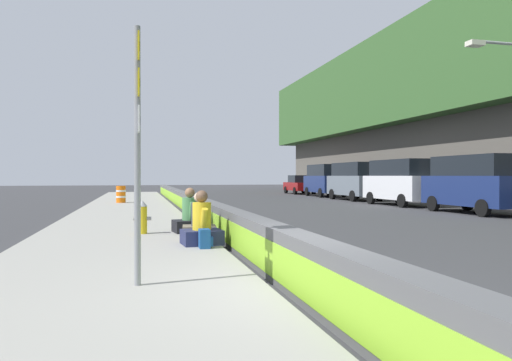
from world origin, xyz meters
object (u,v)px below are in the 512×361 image
object	(u,v)px
fire_hydrant	(142,217)
seated_person_foreground	(202,227)
route_sign_post	(138,135)
parked_car_farther	(300,184)
parked_car_far	(325,180)
parked_car_midline	(355,180)
parked_car_fourth	(401,181)
seated_person_middle	(199,224)
seated_person_rear	(190,218)
construction_barrel	(121,194)
parked_car_third	(475,183)
backpack	(205,239)

from	to	relation	value
fire_hydrant	seated_person_foreground	bearing A→B (deg)	-151.32
route_sign_post	fire_hydrant	distance (m)	6.26
parked_car_farther	parked_car_far	bearing A→B (deg)	-178.84
fire_hydrant	parked_car_midline	world-z (taller)	parked_car_midline
seated_person_foreground	parked_car_fourth	xyz separation A→B (m)	(13.26, -12.91, 0.84)
parked_car_fourth	parked_car_midline	xyz separation A→B (m)	(5.92, -0.08, 0.00)
fire_hydrant	seated_person_middle	size ratio (longest dim) A/B	0.78
route_sign_post	parked_car_farther	size ratio (longest dim) A/B	0.79
parked_car_farther	fire_hydrant	bearing A→B (deg)	153.34
seated_person_rear	parked_car_fourth	distance (m)	16.91
construction_barrel	parked_car_third	world-z (taller)	parked_car_third
seated_person_middle	parked_car_third	world-z (taller)	parked_car_third
parked_car_far	parked_car_farther	xyz separation A→B (m)	(5.85, 0.12, -0.49)
backpack	construction_barrel	distance (m)	18.12
parked_car_fourth	parked_car_far	bearing A→B (deg)	-1.23
construction_barrel	seated_person_middle	bearing A→B (deg)	-171.68
seated_person_middle	parked_car_midline	size ratio (longest dim) A/B	0.22
parked_car_midline	parked_car_farther	world-z (taller)	parked_car_midline
fire_hydrant	parked_car_far	xyz separation A→B (m)	(22.64, -14.42, 0.77)
fire_hydrant	parked_car_third	bearing A→B (deg)	-70.31
fire_hydrant	parked_car_farther	bearing A→B (deg)	-26.66
seated_person_rear	parked_car_third	bearing A→B (deg)	-68.86
parked_car_third	parked_car_far	xyz separation A→B (m)	(17.51, -0.11, 0.00)
seated_person_rear	parked_car_fourth	bearing A→B (deg)	-49.90
route_sign_post	parked_car_midline	xyz separation A→B (m)	(22.91, -14.36, -0.88)
route_sign_post	backpack	bearing A→B (deg)	-23.48
construction_barrel	parked_car_midline	bearing A→B (deg)	-83.36
fire_hydrant	parked_car_midline	size ratio (longest dim) A/B	0.17
parked_car_far	parked_car_fourth	bearing A→B (deg)	178.77
fire_hydrant	parked_car_midline	distance (m)	22.10
route_sign_post	backpack	world-z (taller)	route_sign_post
seated_person_middle	parked_car_fourth	size ratio (longest dim) A/B	0.22
parked_car_fourth	fire_hydrant	bearing A→B (deg)	127.69
seated_person_rear	backpack	world-z (taller)	seated_person_rear
seated_person_foreground	backpack	distance (m)	0.60
seated_person_rear	parked_car_farther	world-z (taller)	parked_car_farther
fire_hydrant	parked_car_midline	bearing A→B (deg)	-40.18
seated_person_middle	fire_hydrant	bearing A→B (deg)	47.71
parked_car_fourth	parked_car_midline	distance (m)	5.92
route_sign_post	seated_person_rear	distance (m)	6.49
parked_car_midline	route_sign_post	bearing A→B (deg)	147.92
backpack	parked_car_far	bearing A→B (deg)	-27.29
fire_hydrant	parked_car_far	world-z (taller)	parked_car_far
seated_person_rear	parked_car_third	world-z (taller)	parked_car_third
route_sign_post	construction_barrel	distance (m)	21.22
seated_person_foreground	parked_car_fourth	world-z (taller)	parked_car_fourth
parked_car_fourth	parked_car_farther	distance (m)	17.55
seated_person_middle	parked_car_far	size ratio (longest dim) A/B	0.22
seated_person_rear	parked_car_far	world-z (taller)	parked_car_far
parked_car_third	parked_car_farther	distance (m)	23.37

